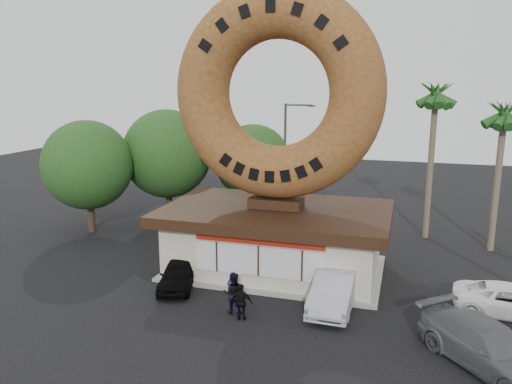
{
  "coord_description": "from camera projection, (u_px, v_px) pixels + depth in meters",
  "views": [
    {
      "loc": [
        6.07,
        -17.4,
        9.45
      ],
      "look_at": [
        -0.44,
        4.0,
        4.48
      ],
      "focal_mm": 35.0,
      "sensor_mm": 36.0,
      "label": 1
    }
  ],
  "objects": [
    {
      "name": "person_right",
      "position": [
        242.0,
        302.0,
        20.04
      ],
      "size": [
        0.92,
        0.41,
        1.54
      ],
      "primitive_type": "imported",
      "rotation": [
        0.0,
        0.0,
        3.18
      ],
      "color": "black",
      "rests_on": "ground"
    },
    {
      "name": "car_grey",
      "position": [
        488.0,
        347.0,
        16.71
      ],
      "size": [
        5.03,
        5.36,
        1.52
      ],
      "primitive_type": "imported",
      "rotation": [
        0.0,
        0.0,
        0.71
      ],
      "color": "slate",
      "rests_on": "ground"
    },
    {
      "name": "palm_far",
      "position": [
        504.0,
        119.0,
        26.95
      ],
      "size": [
        2.6,
        2.6,
        8.75
      ],
      "color": "#726651",
      "rests_on": "ground"
    },
    {
      "name": "ground",
      "position": [
        238.0,
        322.0,
        20.02
      ],
      "size": [
        90.0,
        90.0,
        0.0
      ],
      "primitive_type": "plane",
      "color": "black",
      "rests_on": "ground"
    },
    {
      "name": "giant_donut",
      "position": [
        277.0,
        94.0,
        23.7
      ],
      "size": [
        10.17,
        2.59,
        10.17
      ],
      "primitive_type": "torus",
      "rotation": [
        1.57,
        0.0,
        0.0
      ],
      "color": "#9C642D",
      "rests_on": "donut_shop"
    },
    {
      "name": "car_black",
      "position": [
        178.0,
        274.0,
        23.28
      ],
      "size": [
        2.38,
        3.98,
        1.27
      ],
      "primitive_type": "imported",
      "rotation": [
        0.0,
        0.0,
        0.25
      ],
      "color": "black",
      "rests_on": "ground"
    },
    {
      "name": "person_left",
      "position": [
        233.0,
        291.0,
        20.88
      ],
      "size": [
        0.71,
        0.56,
        1.72
      ],
      "primitive_type": "imported",
      "rotation": [
        0.0,
        0.0,
        2.89
      ],
      "color": "navy",
      "rests_on": "ground"
    },
    {
      "name": "palm_near",
      "position": [
        436.0,
        100.0,
        29.14
      ],
      "size": [
        2.6,
        2.6,
        9.75
      ],
      "color": "#726651",
      "rests_on": "ground"
    },
    {
      "name": "person_center",
      "position": [
        233.0,
        293.0,
        20.64
      ],
      "size": [
        0.97,
        0.82,
        1.76
      ],
      "primitive_type": "imported",
      "rotation": [
        0.0,
        0.0,
        3.35
      ],
      "color": "black",
      "rests_on": "ground"
    },
    {
      "name": "tree_west",
      "position": [
        167.0,
        154.0,
        33.86
      ],
      "size": [
        6.0,
        6.0,
        7.65
      ],
      "color": "#473321",
      "rests_on": "ground"
    },
    {
      "name": "donut_shop",
      "position": [
        276.0,
        237.0,
        25.23
      ],
      "size": [
        11.2,
        7.2,
        3.8
      ],
      "color": "beige",
      "rests_on": "ground"
    },
    {
      "name": "street_lamp",
      "position": [
        287.0,
        155.0,
        34.52
      ],
      "size": [
        2.11,
        0.2,
        8.0
      ],
      "color": "#59595E",
      "rests_on": "ground"
    },
    {
      "name": "tree_mid",
      "position": [
        253.0,
        162.0,
        34.3
      ],
      "size": [
        5.2,
        5.2,
        6.63
      ],
      "color": "#473321",
      "rests_on": "ground"
    },
    {
      "name": "tree_far",
      "position": [
        88.0,
        165.0,
        31.19
      ],
      "size": [
        5.6,
        5.6,
        7.14
      ],
      "color": "#473321",
      "rests_on": "ground"
    },
    {
      "name": "car_silver",
      "position": [
        335.0,
        288.0,
        21.35
      ],
      "size": [
        1.74,
        4.8,
        1.57
      ],
      "primitive_type": "imported",
      "rotation": [
        0.0,
        0.0,
        -0.02
      ],
      "color": "#B5B4BA",
      "rests_on": "ground"
    },
    {
      "name": "car_white",
      "position": [
        512.0,
        301.0,
        20.49
      ],
      "size": [
        4.68,
        2.32,
        1.28
      ],
      "primitive_type": "imported",
      "rotation": [
        0.0,
        0.0,
        1.53
      ],
      "color": "white",
      "rests_on": "ground"
    }
  ]
}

